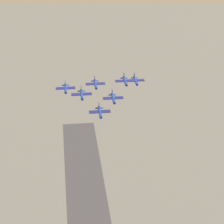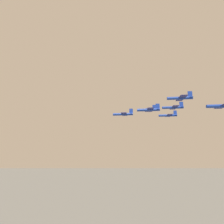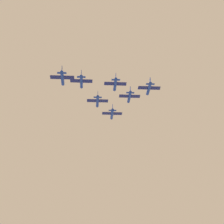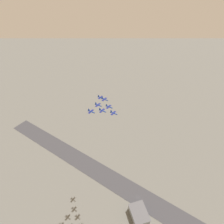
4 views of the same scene
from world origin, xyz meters
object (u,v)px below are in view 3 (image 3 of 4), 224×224
(jet_5, at_px, (149,88))
(jet_0, at_px, (112,114))
(jet_2, at_px, (129,96))
(jet_6, at_px, (62,78))
(jet_1, at_px, (98,101))
(jet_3, at_px, (81,81))
(jet_4, at_px, (115,84))

(jet_5, bearing_deg, jet_0, 120.47)
(jet_2, xyz_separation_m, jet_6, (35.63, -6.24, -4.58))
(jet_0, height_order, jet_1, jet_1)
(jet_3, bearing_deg, jet_2, 29.54)
(jet_3, relative_size, jet_4, 1.00)
(jet_2, height_order, jet_5, jet_2)
(jet_1, xyz_separation_m, jet_5, (-4.19, 23.38, 0.64))
(jet_0, relative_size, jet_5, 1.00)
(jet_3, bearing_deg, jet_0, 59.53)
(jet_5, relative_size, jet_6, 1.00)
(jet_0, height_order, jet_5, jet_5)
(jet_2, height_order, jet_6, jet_2)
(jet_2, xyz_separation_m, jet_3, (22.21, -8.42, 0.47))
(jet_2, height_order, jet_3, jet_3)
(jet_4, distance_m, jet_6, 24.12)
(jet_2, bearing_deg, jet_5, -59.53)
(jet_1, bearing_deg, jet_3, -120.47)
(jet_1, distance_m, jet_5, 23.77)
(jet_4, bearing_deg, jet_1, 120.47)
(jet_1, height_order, jet_6, jet_1)
(jet_0, relative_size, jet_1, 1.00)
(jet_2, xyz_separation_m, jet_4, (13.41, 2.18, -0.39))
(jet_3, distance_m, jet_6, 14.50)
(jet_0, bearing_deg, jet_6, -120.47)
(jet_0, xyz_separation_m, jet_5, (9.22, 25.56, 1.14))
(jet_2, distance_m, jet_4, 13.59)
(jet_2, height_order, jet_4, jet_2)
(jet_1, relative_size, jet_5, 1.00)
(jet_0, distance_m, jet_6, 40.79)
(jet_3, bearing_deg, jet_6, -120.47)
(jet_1, distance_m, jet_4, 13.76)
(jet_0, xyz_separation_m, jet_2, (4.61, 12.78, 3.05))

